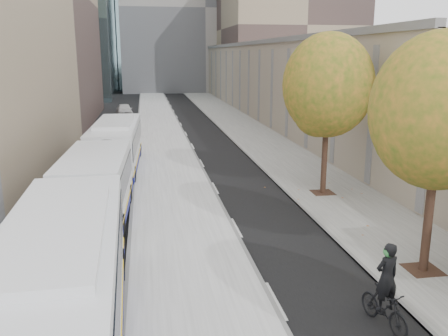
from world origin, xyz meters
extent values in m
cube|color=#A3A3A3|center=(-3.88, 35.00, 0.07)|extent=(4.25, 150.00, 0.15)
cube|color=slate|center=(4.12, 35.00, 0.04)|extent=(4.75, 150.00, 0.08)
cube|color=gray|center=(15.50, 64.00, 4.00)|extent=(18.00, 92.00, 8.00)
cube|color=gray|center=(6.00, 96.00, 15.00)|extent=(30.00, 18.00, 30.00)
cylinder|color=black|center=(3.60, 13.00, 1.70)|extent=(0.28, 0.28, 3.24)
sphere|color=#325C16|center=(3.60, 13.00, 5.26)|extent=(4.20, 4.20, 4.20)
cylinder|color=black|center=(3.60, 22.00, 1.77)|extent=(0.28, 0.28, 3.38)
sphere|color=#325C16|center=(3.60, 22.00, 5.48)|extent=(4.40, 4.40, 4.40)
cube|color=silver|center=(-7.11, 25.12, 1.45)|extent=(3.17, 17.45, 2.89)
cube|color=black|center=(-7.11, 25.12, 1.98)|extent=(3.21, 16.76, 1.00)
cube|color=#0C8033|center=(-7.11, 16.47, 1.11)|extent=(1.83, 0.13, 1.12)
imported|color=black|center=(0.75, 10.24, 0.55)|extent=(0.87, 1.89, 1.09)
imported|color=black|center=(0.75, 10.24, 1.41)|extent=(0.75, 0.57, 1.84)
sphere|color=green|center=(0.75, 10.24, 2.10)|extent=(0.28, 0.28, 0.28)
imported|color=silver|center=(-7.52, 55.80, 0.70)|extent=(2.08, 4.26, 1.40)
camera|label=1|loc=(-5.15, 0.01, 6.93)|focal=38.00mm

